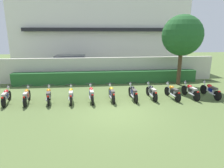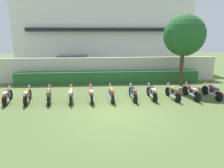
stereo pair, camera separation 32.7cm
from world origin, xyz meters
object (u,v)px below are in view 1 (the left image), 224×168
Objects in this scene: motorcycle_in_row_1 at (27,96)px; motorcycle_in_row_9 at (191,91)px; tree_near_inspector at (182,36)px; motorcycle_in_row_3 at (71,95)px; parked_car at (72,66)px; motorcycle_in_row_0 at (6,96)px; motorcycle_in_row_10 at (211,90)px; motorcycle_in_row_8 at (172,92)px; motorcycle_in_row_5 at (112,93)px; motorcycle_in_row_2 at (49,95)px; motorcycle_in_row_6 at (133,92)px; motorcycle_in_row_4 at (91,94)px; motorcycle_in_row_7 at (152,92)px.

motorcycle_in_row_9 reaches higher than motorcycle_in_row_1.
motorcycle_in_row_3 is (-7.93, -3.22, -3.28)m from tree_near_inspector.
parked_car is 7.75m from motorcycle_in_row_1.
motorcycle_in_row_1 reaches higher than motorcycle_in_row_0.
parked_car is 11.85m from motorcycle_in_row_10.
motorcycle_in_row_8 is (-1.84, -3.24, -3.28)m from tree_near_inspector.
motorcycle_in_row_10 is (8.57, 0.01, 0.01)m from motorcycle_in_row_3.
motorcycle_in_row_5 is 1.01× the size of motorcycle_in_row_8.
motorcycle_in_row_8 is at bearing -98.90° from motorcycle_in_row_2.
motorcycle_in_row_10 is (0.64, -3.22, -3.27)m from tree_near_inspector.
parked_car reaches higher than motorcycle_in_row_1.
motorcycle_in_row_10 is (6.20, 0.00, 0.00)m from motorcycle_in_row_5.
parked_car is 8.60m from motorcycle_in_row_6.
motorcycle_in_row_8 is (2.43, -0.07, -0.01)m from motorcycle_in_row_6.
motorcycle_in_row_4 reaches higher than motorcycle_in_row_7.
motorcycle_in_row_3 is 0.99× the size of motorcycle_in_row_6.
tree_near_inspector reaches higher than motorcycle_in_row_3.
motorcycle_in_row_7 is (8.46, 0.02, -0.00)m from motorcycle_in_row_0.
motorcycle_in_row_1 is 1.02× the size of motorcycle_in_row_8.
motorcycle_in_row_0 is at bearing 85.59° from motorcycle_in_row_5.
motorcycle_in_row_4 is at bearing -97.85° from motorcycle_in_row_1.
motorcycle_in_row_4 is 1.05× the size of motorcycle_in_row_8.
motorcycle_in_row_6 is (2.49, 0.08, -0.01)m from motorcycle_in_row_4.
motorcycle_in_row_2 is at bearing 86.72° from motorcycle_in_row_6.
motorcycle_in_row_1 is at bearing 80.89° from motorcycle_in_row_2.
motorcycle_in_row_10 is (12.20, -0.08, 0.01)m from motorcycle_in_row_0.
motorcycle_in_row_3 is 1.17m from motorcycle_in_row_4.
motorcycle_in_row_4 is 7.40m from motorcycle_in_row_10.
motorcycle_in_row_4 is at bearing -99.57° from motorcycle_in_row_2.
motorcycle_in_row_0 is at bearing 81.79° from motorcycle_in_row_8.
motorcycle_in_row_0 is 8.46m from motorcycle_in_row_7.
motorcycle_in_row_1 and motorcycle_in_row_5 have the same top height.
motorcycle_in_row_1 is 4.85m from motorcycle_in_row_5.
motorcycle_in_row_0 is 4.80m from motorcycle_in_row_4.
motorcycle_in_row_6 is at bearing 80.68° from motorcycle_in_row_8.
tree_near_inspector reaches higher than motorcycle_in_row_6.
parked_car reaches higher than motorcycle_in_row_8.
motorcycle_in_row_8 is at bearing -94.79° from motorcycle_in_row_3.
motorcycle_in_row_1 is 7.31m from motorcycle_in_row_7.
motorcycle_in_row_0 is at bearing -164.81° from tree_near_inspector.
motorcycle_in_row_9 is at bearing -98.63° from motorcycle_in_row_2.
motorcycle_in_row_2 is 0.93× the size of motorcycle_in_row_10.
motorcycle_in_row_3 is 0.95× the size of motorcycle_in_row_9.
motorcycle_in_row_5 is 0.95× the size of motorcycle_in_row_9.
motorcycle_in_row_7 is at bearing -97.72° from motorcycle_in_row_2.
motorcycle_in_row_3 is 0.97× the size of motorcycle_in_row_4.
parked_car reaches higher than motorcycle_in_row_7.
motorcycle_in_row_4 is at bearing 82.49° from motorcycle_in_row_8.
motorcycle_in_row_8 is (1.26, -0.13, -0.00)m from motorcycle_in_row_7.
motorcycle_in_row_7 is (1.17, 0.06, -0.00)m from motorcycle_in_row_6.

